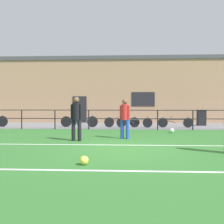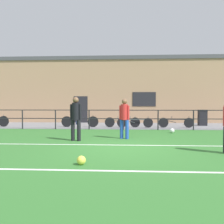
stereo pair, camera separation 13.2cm
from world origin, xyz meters
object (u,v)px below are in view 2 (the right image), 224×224
(bicycle_parked_1, at_px, (80,121))
(trash_bin_0, at_px, (202,118))
(player_goalkeeper, at_px, (76,116))
(bicycle_parked_2, at_px, (176,122))
(bicycle_parked_4, at_px, (122,122))
(soccer_ball_spare, at_px, (81,160))
(player_striker, at_px, (124,116))
(soccer_ball_match, at_px, (172,131))
(spectator_child, at_px, (77,115))
(bicycle_parked_0, at_px, (135,122))

(bicycle_parked_1, distance_m, trash_bin_0, 8.28)
(player_goalkeeper, relative_size, bicycle_parked_2, 0.81)
(bicycle_parked_2, xyz_separation_m, bicycle_parked_4, (-3.34, 0.00, 0.01))
(soccer_ball_spare, relative_size, bicycle_parked_4, 0.10)
(player_striker, relative_size, soccer_ball_match, 7.18)
(soccer_ball_match, height_order, soccer_ball_spare, soccer_ball_match)
(player_striker, bearing_deg, bicycle_parked_2, -98.54)
(player_striker, height_order, soccer_ball_spare, player_striker)
(bicycle_parked_4, bearing_deg, player_goalkeeper, -107.44)
(soccer_ball_spare, xyz_separation_m, trash_bin_0, (6.26, 10.99, 0.45))
(soccer_ball_spare, height_order, spectator_child, spectator_child)
(soccer_ball_match, distance_m, bicycle_parked_1, 5.97)
(trash_bin_0, bearing_deg, bicycle_parked_4, -164.11)
(player_goalkeeper, height_order, bicycle_parked_0, player_goalkeeper)
(player_striker, relative_size, soccer_ball_spare, 7.69)
(bicycle_parked_4, bearing_deg, spectator_child, 150.00)
(player_goalkeeper, relative_size, bicycle_parked_1, 0.74)
(player_striker, distance_m, bicycle_parked_1, 5.73)
(spectator_child, distance_m, trash_bin_0, 8.67)
(soccer_ball_match, height_order, bicycle_parked_1, bicycle_parked_1)
(soccer_ball_match, distance_m, bicycle_parked_2, 2.85)
(player_striker, xyz_separation_m, bicycle_parked_1, (-2.88, 4.92, -0.59))
(bicycle_parked_2, bearing_deg, player_goalkeeper, -132.24)
(spectator_child, bearing_deg, bicycle_parked_4, 171.54)
(bicycle_parked_4, bearing_deg, player_striker, -88.01)
(soccer_ball_spare, relative_size, bicycle_parked_0, 0.10)
(soccer_ball_spare, height_order, bicycle_parked_0, bicycle_parked_0)
(bicycle_parked_0, distance_m, bicycle_parked_1, 3.49)
(soccer_ball_match, bearing_deg, bicycle_parked_1, 152.70)
(soccer_ball_match, bearing_deg, player_striker, -137.97)
(soccer_ball_spare, bearing_deg, trash_bin_0, 60.34)
(bicycle_parked_0, distance_m, bicycle_parked_2, 2.56)
(spectator_child, distance_m, bicycle_parked_2, 6.85)
(spectator_child, bearing_deg, player_goalkeeper, 122.62)
(player_striker, relative_size, bicycle_parked_0, 0.76)
(player_goalkeeper, distance_m, bicycle_parked_1, 5.74)
(bicycle_parked_1, relative_size, bicycle_parked_4, 1.07)
(spectator_child, xyz_separation_m, bicycle_parked_1, (0.53, -1.87, -0.33))
(soccer_ball_match, distance_m, trash_bin_0, 5.15)
(bicycle_parked_4, bearing_deg, trash_bin_0, 15.89)
(bicycle_parked_4, bearing_deg, bicycle_parked_0, -8.45)
(soccer_ball_match, xyz_separation_m, bicycle_parked_0, (-1.81, 2.62, 0.22))
(bicycle_parked_4, bearing_deg, bicycle_parked_1, -180.00)
(player_goalkeeper, height_order, spectator_child, player_goalkeeper)
(player_striker, xyz_separation_m, bicycle_parked_4, (-0.17, 4.92, -0.62))
(spectator_child, height_order, trash_bin_0, spectator_child)
(spectator_child, relative_size, bicycle_parked_2, 0.56)
(player_striker, height_order, bicycle_parked_2, player_striker)
(soccer_ball_match, bearing_deg, player_goalkeeper, -146.42)
(spectator_child, distance_m, bicycle_parked_1, 1.97)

